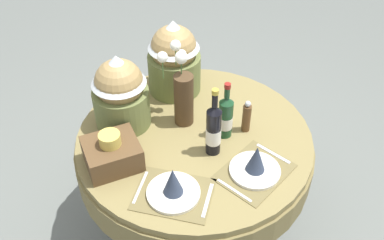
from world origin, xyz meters
TOP-DOWN VIEW (x-y plane):
  - ground at (0.00, 0.00)m, footprint 8.00×8.00m
  - dining_table at (0.00, 0.00)m, footprint 1.23×1.23m
  - place_setting_left at (-0.24, -0.32)m, footprint 0.43×0.41m
  - place_setting_right at (0.16, -0.34)m, footprint 0.42×0.38m
  - flower_vase at (-0.01, 0.13)m, footprint 0.18×0.19m
  - wine_bottle_left at (0.15, -0.05)m, footprint 0.07×0.07m
  - wine_bottle_rear at (0.04, -0.14)m, footprint 0.07×0.07m
  - pepper_mill at (0.26, -0.07)m, footprint 0.04×0.04m
  - gift_tub_back_left at (-0.30, 0.25)m, footprint 0.29×0.29m
  - gift_tub_back_centre at (0.06, 0.41)m, footprint 0.30×0.30m
  - woven_basket_side_left at (-0.43, -0.03)m, footprint 0.25×0.22m

SIDE VIEW (x-z plane):
  - ground at x=0.00m, z-range 0.00..0.00m
  - dining_table at x=0.00m, z-range 0.23..0.97m
  - place_setting_left at x=-0.24m, z-range 0.71..0.87m
  - place_setting_right at x=0.16m, z-range 0.71..0.87m
  - woven_basket_side_left at x=-0.43m, z-range 0.72..0.90m
  - pepper_mill at x=0.26m, z-range 0.73..0.92m
  - wine_bottle_left at x=0.15m, z-range 0.70..1.02m
  - wine_bottle_rear at x=0.04m, z-range 0.69..1.07m
  - flower_vase at x=-0.01m, z-range 0.71..1.15m
  - gift_tub_back_left at x=-0.30m, z-range 0.75..1.16m
  - gift_tub_back_centre at x=0.06m, z-range 0.75..1.19m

